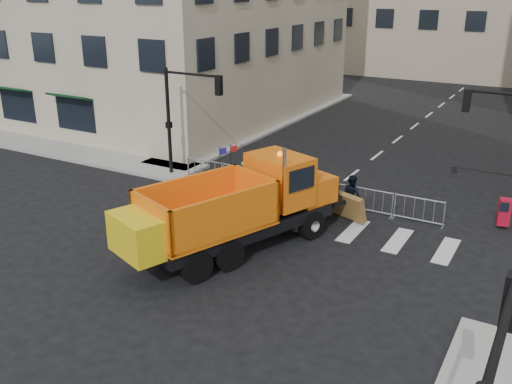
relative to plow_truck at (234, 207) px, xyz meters
The scene contains 10 objects.
ground 2.54m from the plow_truck, 68.96° to the right, with size 120.00×120.00×0.00m, color black.
sidewalk_back 6.99m from the plow_truck, 84.33° to the left, with size 64.00×5.00×0.15m, color gray.
traffic_light_left 9.37m from the plow_truck, 141.85° to the left, with size 0.18×0.18×5.40m, color black.
crowd_barriers 5.97m from the plow_truck, 90.78° to the left, with size 12.60×0.60×1.10m, color #9EA0A5, non-canonical shape.
plow_truck is the anchor object (origin of this frame).
cop_a 4.12m from the plow_truck, 69.60° to the left, with size 0.69×0.45×1.89m, color black.
cop_b 5.88m from the plow_truck, 64.62° to the left, with size 0.86×0.67×1.77m, color black.
cop_c 5.04m from the plow_truck, 76.08° to the left, with size 1.12×0.47×1.91m, color black.
worker 5.65m from the plow_truck, 115.45° to the left, with size 1.06×0.61×1.64m, color gold.
newspaper_box 10.83m from the plow_truck, 40.14° to the left, with size 0.45×0.40×1.10m, color #B40D25.
Camera 1 is at (9.32, -14.28, 9.28)m, focal length 40.00 mm.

